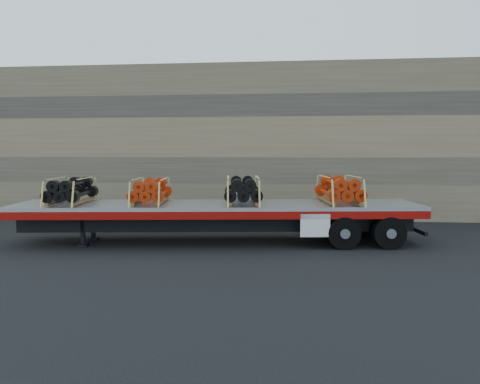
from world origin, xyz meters
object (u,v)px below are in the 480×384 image
(bundle_midfront, at_px, (151,192))
(bundle_rear, at_px, (339,190))
(trailer, at_px, (217,223))
(bundle_midrear, at_px, (243,191))
(bundle_front, at_px, (71,191))

(bundle_midfront, xyz_separation_m, bundle_rear, (6.25, 0.81, 0.04))
(bundle_rear, bearing_deg, trailer, -180.00)
(bundle_midfront, height_order, bundle_midrear, bundle_midrear)
(bundle_front, bearing_deg, bundle_midrear, -0.00)
(bundle_front, distance_m, bundle_midfront, 2.64)
(bundle_midrear, relative_size, bundle_rear, 0.98)
(bundle_midrear, xyz_separation_m, bundle_rear, (3.21, 0.42, 0.01))
(trailer, relative_size, bundle_front, 5.84)
(trailer, bearing_deg, bundle_rear, 0.00)
(bundle_midfront, relative_size, bundle_rear, 0.92)
(trailer, xyz_separation_m, bundle_midfront, (-2.18, -0.28, 1.06))
(bundle_midfront, xyz_separation_m, bundle_midrear, (3.04, 0.39, 0.03))
(bundle_midfront, bearing_deg, bundle_midrear, -0.00)
(bundle_front, height_order, bundle_rear, bundle_rear)
(bundle_front, bearing_deg, bundle_rear, -0.00)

